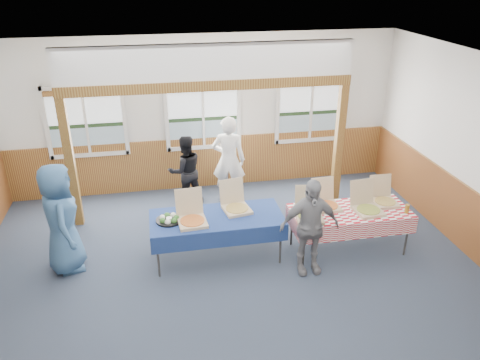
# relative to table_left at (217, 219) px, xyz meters

# --- Properties ---
(floor) EXTENTS (8.00, 8.00, 0.00)m
(floor) POSITION_rel_table_left_xyz_m (0.13, -0.74, -0.71)
(floor) COLOR #283042
(floor) RESTS_ON ground
(ceiling) EXTENTS (8.00, 8.00, 0.00)m
(ceiling) POSITION_rel_table_left_xyz_m (0.13, -0.74, 2.49)
(ceiling) COLOR white
(ceiling) RESTS_ON wall_back
(wall_back) EXTENTS (8.00, 0.00, 8.00)m
(wall_back) POSITION_rel_table_left_xyz_m (0.13, 2.76, 0.89)
(wall_back) COLOR silver
(wall_back) RESTS_ON floor
(wainscot_back) EXTENTS (7.98, 0.05, 1.10)m
(wainscot_back) POSITION_rel_table_left_xyz_m (0.13, 2.73, -0.16)
(wainscot_back) COLOR brown
(wainscot_back) RESTS_ON floor
(wainscot_right) EXTENTS (0.05, 6.98, 1.10)m
(wainscot_right) POSITION_rel_table_left_xyz_m (4.11, -0.74, -0.16)
(wainscot_right) COLOR brown
(wainscot_right) RESTS_ON floor
(window_left) EXTENTS (1.56, 0.10, 1.46)m
(window_left) POSITION_rel_table_left_xyz_m (-2.17, 2.72, 0.97)
(window_left) COLOR silver
(window_left) RESTS_ON wall_back
(window_mid) EXTENTS (1.56, 0.10, 1.46)m
(window_mid) POSITION_rel_table_left_xyz_m (0.13, 2.72, 0.97)
(window_mid) COLOR silver
(window_mid) RESTS_ON wall_back
(window_right) EXTENTS (1.56, 0.10, 1.46)m
(window_right) POSITION_rel_table_left_xyz_m (2.43, 2.72, 0.97)
(window_right) COLOR silver
(window_right) RESTS_ON wall_back
(post_left) EXTENTS (0.15, 0.15, 2.40)m
(post_left) POSITION_rel_table_left_xyz_m (-2.37, 1.56, 0.49)
(post_left) COLOR #5B3314
(post_left) RESTS_ON floor
(post_right) EXTENTS (0.15, 0.15, 2.40)m
(post_right) POSITION_rel_table_left_xyz_m (2.63, 1.56, 0.49)
(post_right) COLOR #5B3314
(post_right) RESTS_ON floor
(cross_beam) EXTENTS (5.15, 0.18, 0.18)m
(cross_beam) POSITION_rel_table_left_xyz_m (0.13, 1.56, 1.78)
(cross_beam) COLOR #5B3314
(cross_beam) RESTS_ON post_left
(table_left) EXTENTS (2.28, 1.54, 0.76)m
(table_left) POSITION_rel_table_left_xyz_m (0.00, 0.00, 0.00)
(table_left) COLOR #323232
(table_left) RESTS_ON floor
(table_right) EXTENTS (2.04, 1.14, 0.76)m
(table_right) POSITION_rel_table_left_xyz_m (2.18, -0.21, -0.00)
(table_right) COLOR #323232
(table_right) RESTS_ON floor
(pizza_box_a) EXTENTS (0.47, 0.56, 0.47)m
(pizza_box_a) POSITION_rel_table_left_xyz_m (-0.40, -0.11, 0.12)
(pizza_box_a) COLOR #D4B08D
(pizza_box_a) RESTS_ON table_left
(pizza_box_b) EXTENTS (0.50, 0.57, 0.45)m
(pizza_box_b) POSITION_rel_table_left_xyz_m (0.34, 0.16, 0.12)
(pizza_box_b) COLOR #D4B08D
(pizza_box_b) RESTS_ON table_left
(pizza_box_c) EXTENTS (0.49, 0.57, 0.45)m
(pizza_box_c) POSITION_rel_table_left_xyz_m (1.43, -0.30, 0.12)
(pizza_box_c) COLOR #D4B08D
(pizza_box_c) RESTS_ON table_right
(pizza_box_d) EXTENTS (0.42, 0.50, 0.43)m
(pizza_box_d) POSITION_rel_table_left_xyz_m (1.82, -0.01, 0.12)
(pizza_box_d) COLOR #D4B08D
(pizza_box_d) RESTS_ON table_right
(pizza_box_e) EXTENTS (0.47, 0.55, 0.46)m
(pizza_box_e) POSITION_rel_table_left_xyz_m (2.42, -0.28, 0.12)
(pizza_box_e) COLOR #D4B08D
(pizza_box_e) RESTS_ON table_right
(pizza_box_f) EXTENTS (0.39, 0.47, 0.42)m
(pizza_box_f) POSITION_rel_table_left_xyz_m (2.83, -0.06, 0.12)
(pizza_box_f) COLOR #D4B08D
(pizza_box_f) RESTS_ON table_right
(veggie_tray) EXTENTS (0.41, 0.41, 0.09)m
(veggie_tray) POSITION_rel_table_left_xyz_m (-0.75, -0.00, 0.08)
(veggie_tray) COLOR black
(veggie_tray) RESTS_ON table_left
(drink_glass) EXTENTS (0.07, 0.07, 0.15)m
(drink_glass) POSITION_rel_table_left_xyz_m (3.03, -0.46, 0.13)
(drink_glass) COLOR #996819
(drink_glass) RESTS_ON table_right
(woman_white) EXTENTS (0.74, 0.58, 1.78)m
(woman_white) POSITION_rel_table_left_xyz_m (0.52, 1.96, 0.18)
(woman_white) COLOR white
(woman_white) RESTS_ON floor
(woman_black) EXTENTS (0.80, 0.68, 1.44)m
(woman_black) POSITION_rel_table_left_xyz_m (-0.33, 1.98, 0.01)
(woman_black) COLOR black
(woman_black) RESTS_ON floor
(man_blue) EXTENTS (0.74, 0.97, 1.78)m
(man_blue) POSITION_rel_table_left_xyz_m (-2.37, 0.14, 0.19)
(man_blue) COLOR #365E88
(man_blue) RESTS_ON floor
(person_grey) EXTENTS (0.93, 0.40, 1.58)m
(person_grey) POSITION_rel_table_left_xyz_m (1.33, -0.63, 0.08)
(person_grey) COLOR gray
(person_grey) RESTS_ON floor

